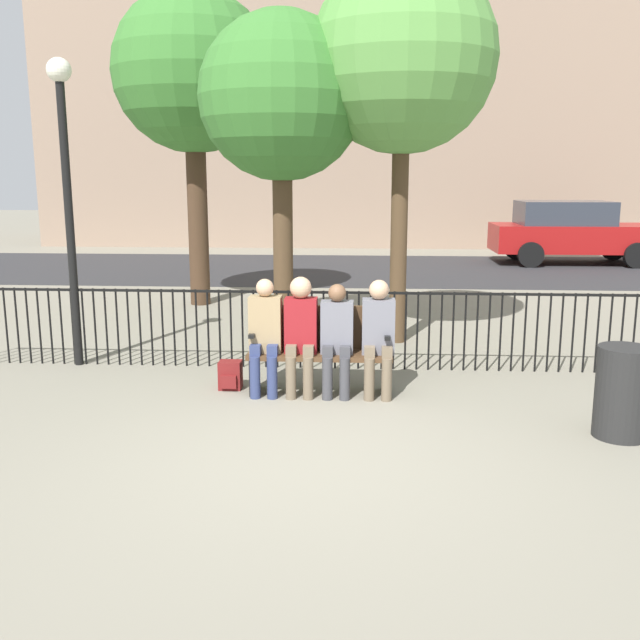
% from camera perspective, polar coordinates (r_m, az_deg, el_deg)
% --- Properties ---
extents(ground_plane, '(80.00, 80.00, 0.00)m').
position_cam_1_polar(ground_plane, '(5.97, -1.10, -11.13)').
color(ground_plane, gray).
extents(park_bench, '(1.53, 0.45, 0.92)m').
position_cam_1_polar(park_bench, '(7.64, 0.04, -2.18)').
color(park_bench, '#4C331E').
rests_on(park_bench, ground).
extents(seated_person_0, '(0.34, 0.39, 1.24)m').
position_cam_1_polar(seated_person_0, '(7.53, -4.41, -0.89)').
color(seated_person_0, navy).
rests_on(seated_person_0, ground).
extents(seated_person_1, '(0.34, 0.39, 1.26)m').
position_cam_1_polar(seated_person_1, '(7.48, -1.55, -0.72)').
color(seated_person_1, brown).
rests_on(seated_person_1, ground).
extents(seated_person_2, '(0.34, 0.39, 1.19)m').
position_cam_1_polar(seated_person_2, '(7.47, 1.36, -1.15)').
color(seated_person_2, '#3D3D42').
rests_on(seated_person_2, ground).
extents(seated_person_3, '(0.34, 0.39, 1.24)m').
position_cam_1_polar(seated_person_3, '(7.46, 4.69, -0.96)').
color(seated_person_3, brown).
rests_on(seated_person_3, ground).
extents(backpack, '(0.24, 0.23, 0.31)m').
position_cam_1_polar(backpack, '(7.85, -7.19, -4.42)').
color(backpack, maroon).
rests_on(backpack, ground).
extents(fence_railing, '(9.01, 0.03, 0.95)m').
position_cam_1_polar(fence_railing, '(8.52, 0.30, -0.23)').
color(fence_railing, black).
rests_on(fence_railing, ground).
extents(tree_0, '(2.73, 2.73, 5.39)m').
position_cam_1_polar(tree_0, '(12.98, -10.13, 18.81)').
color(tree_0, '#422D1E').
rests_on(tree_0, ground).
extents(tree_1, '(2.46, 2.46, 5.02)m').
position_cam_1_polar(tree_1, '(9.91, 6.64, 19.98)').
color(tree_1, '#4C3823').
rests_on(tree_1, ground).
extents(tree_2, '(2.20, 2.20, 4.41)m').
position_cam_1_polar(tree_2, '(9.84, -3.10, 17.20)').
color(tree_2, '#4C3823').
rests_on(tree_2, ground).
extents(lamp_post, '(0.28, 0.28, 3.61)m').
position_cam_1_polar(lamp_post, '(9.01, -19.68, 11.48)').
color(lamp_post, black).
rests_on(lamp_post, ground).
extents(street_surface, '(24.00, 6.00, 0.01)m').
position_cam_1_polar(street_surface, '(17.65, 2.03, 4.10)').
color(street_surface, '#2B2B2D').
rests_on(street_surface, ground).
extents(parked_car_0, '(4.20, 1.94, 1.62)m').
position_cam_1_polar(parked_car_0, '(19.78, 19.47, 6.71)').
color(parked_car_0, maroon).
rests_on(parked_car_0, ground).
extents(trash_bin, '(0.48, 0.48, 0.82)m').
position_cam_1_polar(trash_bin, '(6.88, 23.06, -5.34)').
color(trash_bin, black).
rests_on(trash_bin, ground).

